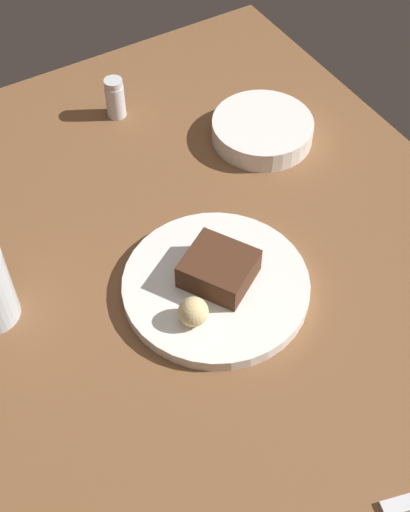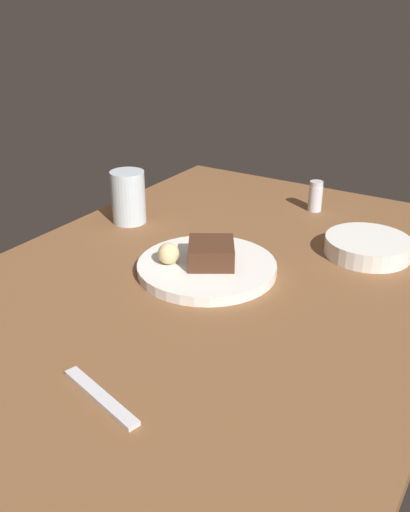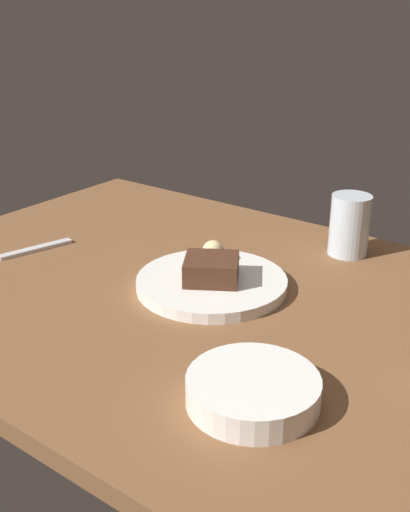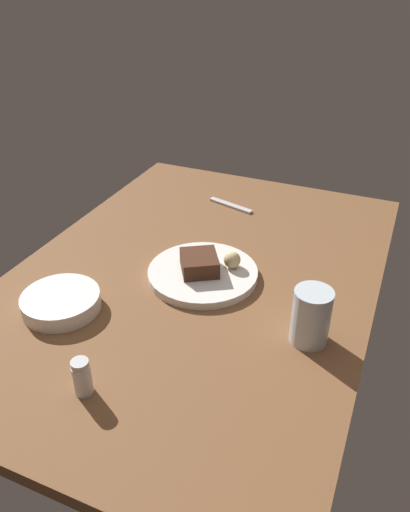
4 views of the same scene
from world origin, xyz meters
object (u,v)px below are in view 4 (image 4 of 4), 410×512
object	(u,v)px
dessert_spoon	(231,205)
side_bowl	(61,302)
water_glass	(311,316)
dessert_plate	(203,273)
chocolate_cake_slice	(199,263)
bread_roll	(232,260)
salt_shaker	(82,377)

from	to	relation	value
dessert_spoon	side_bowl	bearing A→B (deg)	90.78
water_glass	side_bowl	world-z (taller)	water_glass
side_bowl	water_glass	bearing A→B (deg)	102.22
water_glass	dessert_plate	bearing A→B (deg)	-113.32
chocolate_cake_slice	dessert_spoon	xyz separation A→B (cm)	(-38.43, -6.53, -3.63)
dessert_plate	water_glass	world-z (taller)	water_glass
bread_roll	side_bowl	xyz separation A→B (cm)	(27.37, -29.21, -2.17)
bread_roll	dessert_plate	bearing A→B (deg)	-56.08
bread_roll	dessert_spoon	distance (cm)	36.66
salt_shaker	side_bowl	bearing A→B (deg)	-134.53
salt_shaker	dessert_spoon	size ratio (longest dim) A/B	0.49
water_glass	dessert_spoon	world-z (taller)	water_glass
chocolate_cake_slice	dessert_spoon	distance (cm)	39.15
dessert_plate	side_bowl	bearing A→B (deg)	-44.88
dessert_spoon	salt_shaker	bearing A→B (deg)	107.10
chocolate_cake_slice	water_glass	distance (cm)	31.40
dessert_plate	water_glass	size ratio (longest dim) A/B	2.20
dessert_plate	bread_roll	distance (cm)	7.72
dessert_spoon	chocolate_cake_slice	bearing A→B (deg)	115.10
side_bowl	bread_roll	bearing A→B (deg)	133.14
chocolate_cake_slice	side_bowl	bearing A→B (deg)	-44.55
chocolate_cake_slice	dessert_spoon	world-z (taller)	chocolate_cake_slice
bread_roll	salt_shaker	xyz separation A→B (cm)	(45.44, -10.85, -0.38)
water_glass	side_bowl	xyz separation A→B (cm)	(11.19, -51.65, -4.14)
dessert_plate	dessert_spoon	size ratio (longest dim) A/B	1.74
water_glass	dessert_spoon	xyz separation A→B (cm)	(-50.22, -35.56, -5.60)
chocolate_cake_slice	salt_shaker	bearing A→B (deg)	-5.92
bread_roll	water_glass	distance (cm)	27.74
side_bowl	dessert_spoon	bearing A→B (deg)	165.32
dessert_plate	side_bowl	world-z (taller)	side_bowl
dessert_plate	chocolate_cake_slice	bearing A→B (deg)	-58.42
dessert_plate	chocolate_cake_slice	world-z (taller)	chocolate_cake_slice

